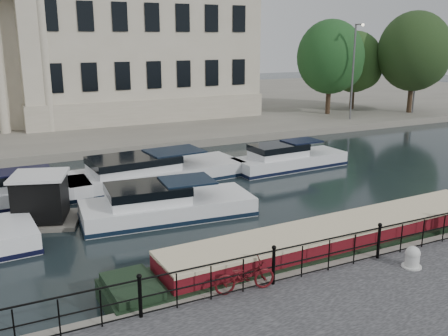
% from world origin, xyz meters
% --- Properties ---
extents(ground_plane, '(160.00, 160.00, 0.00)m').
position_xyz_m(ground_plane, '(0.00, 0.00, 0.00)').
color(ground_plane, black).
rests_on(ground_plane, ground).
extents(far_bank, '(120.00, 42.00, 0.55)m').
position_xyz_m(far_bank, '(0.00, 39.00, 0.28)').
color(far_bank, '#6B665B').
rests_on(far_bank, ground_plane).
extents(railing, '(24.14, 0.14, 1.22)m').
position_xyz_m(railing, '(0.00, -2.25, 1.20)').
color(railing, black).
rests_on(railing, near_quay).
extents(civic_building, '(53.55, 31.84, 16.85)m').
position_xyz_m(civic_building, '(-1.00, 34.71, 7.04)').
color(civic_building, '#ADA38C').
rests_on(civic_building, far_bank).
extents(lamp_posts, '(8.24, 1.55, 8.07)m').
position_xyz_m(lamp_posts, '(26.00, 20.70, 4.80)').
color(lamp_posts, '#59595B').
rests_on(lamp_posts, far_bank).
extents(bicycle, '(1.86, 0.83, 0.95)m').
position_xyz_m(bicycle, '(-0.95, -2.26, 1.02)').
color(bicycle, '#4A0D10').
rests_on(bicycle, near_quay).
extents(mooring_bollard, '(0.62, 0.62, 0.69)m').
position_xyz_m(mooring_bollard, '(4.49, -3.23, 0.88)').
color(mooring_bollard, '#B8B8B4').
rests_on(mooring_bollard, near_quay).
extents(narrowboat, '(16.89, 2.80, 1.61)m').
position_xyz_m(narrowboat, '(3.80, -0.58, 0.37)').
color(narrowboat, black).
rests_on(narrowboat, ground_plane).
extents(harbour_hut, '(3.55, 3.24, 2.18)m').
position_xyz_m(harbour_hut, '(-5.26, 7.50, 0.95)').
color(harbour_hut, '#6B665B').
rests_on(harbour_hut, ground_plane).
extents(cabin_cruisers, '(26.75, 9.59, 1.99)m').
position_xyz_m(cabin_cruisers, '(-1.91, 8.72, 0.37)').
color(cabin_cruisers, white).
rests_on(cabin_cruisers, ground_plane).
extents(trees, '(13.89, 10.40, 9.38)m').
position_xyz_m(trees, '(26.62, 23.04, 5.62)').
color(trees, black).
rests_on(trees, far_bank).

